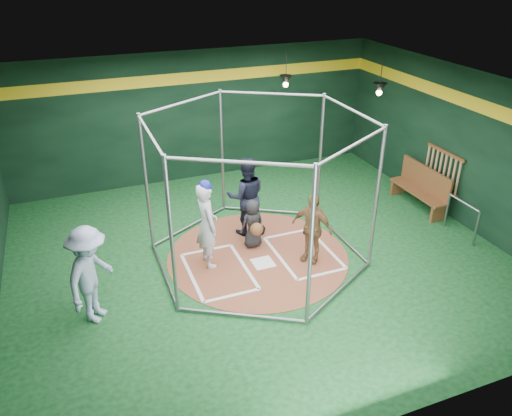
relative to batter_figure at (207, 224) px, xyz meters
name	(u,v)px	position (x,y,z in m)	size (l,w,h in m)	color
room_shell	(258,180)	(1.04, -0.10, 0.81)	(10.10, 9.10, 3.53)	#0D3D18
clay_disc	(258,256)	(1.04, -0.11, -0.94)	(3.80, 3.80, 0.01)	brown
home_plate	(263,263)	(1.04, -0.41, -0.92)	(0.43, 0.43, 0.01)	white
batter_box_left	(218,271)	(0.09, -0.36, -0.93)	(1.17, 1.77, 0.01)	white
batter_box_right	(303,253)	(1.99, -0.36, -0.93)	(1.17, 1.77, 0.01)	white
batting_cage	(258,192)	(1.04, -0.11, 0.56)	(4.05, 4.67, 3.00)	gray
bat_rack	(442,170)	(5.97, 0.29, 0.11)	(0.07, 1.25, 0.98)	brown
pendant_lamp_near	(286,80)	(3.24, 3.49, 1.80)	(0.34, 0.34, 0.90)	black
pendant_lamp_far	(380,88)	(5.04, 1.89, 1.80)	(0.34, 0.34, 0.90)	black
batter_figure	(207,224)	(0.00, 0.00, 0.00)	(0.47, 0.68, 1.88)	silver
visitor_leopard	(312,228)	(2.00, -0.64, -0.18)	(0.88, 0.37, 1.51)	#A87A48
catcher_figure	(253,224)	(1.09, 0.29, -0.39)	(0.58, 0.61, 1.09)	black
umpire	(246,196)	(1.17, 0.91, -0.02)	(0.88, 0.69, 1.82)	black
bystander_blue	(91,275)	(-2.30, -0.92, -0.04)	(1.17, 0.67, 1.81)	#9EB2D2
dugout_bench	(422,187)	(5.67, 0.56, -0.41)	(0.42, 1.80, 1.05)	brown
steel_railing	(462,213)	(5.59, -0.96, -0.38)	(0.05, 0.98, 0.84)	gray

